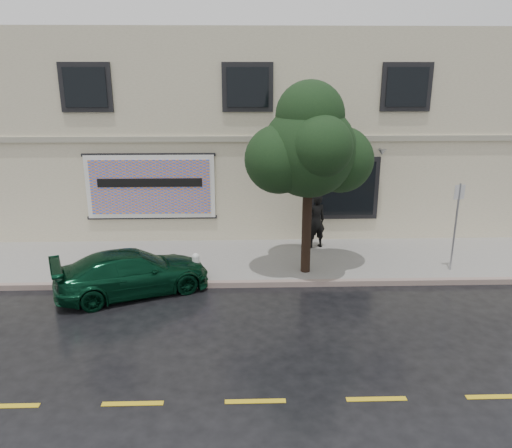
{
  "coord_description": "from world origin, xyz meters",
  "views": [
    {
      "loc": [
        -0.22,
        -11.13,
        5.72
      ],
      "look_at": [
        0.18,
        2.2,
        1.59
      ],
      "focal_mm": 35.0,
      "sensor_mm": 36.0,
      "label": 1
    }
  ],
  "objects_px": {
    "car": "(133,272)",
    "pedestrian": "(316,221)",
    "street_tree": "(309,151)",
    "fire_hydrant": "(196,266)"
  },
  "relations": [
    {
      "from": "car",
      "to": "pedestrian",
      "type": "relative_size",
      "value": 2.23
    },
    {
      "from": "car",
      "to": "street_tree",
      "type": "height_order",
      "value": "street_tree"
    },
    {
      "from": "pedestrian",
      "to": "street_tree",
      "type": "xyz_separation_m",
      "value": [
        -0.57,
        -2.03,
        2.58
      ]
    },
    {
      "from": "car",
      "to": "pedestrian",
      "type": "bearing_deg",
      "value": -82.77
    },
    {
      "from": "car",
      "to": "pedestrian",
      "type": "distance_m",
      "value": 6.12
    },
    {
      "from": "car",
      "to": "fire_hydrant",
      "type": "height_order",
      "value": "car"
    },
    {
      "from": "street_tree",
      "to": "fire_hydrant",
      "type": "height_order",
      "value": "street_tree"
    },
    {
      "from": "car",
      "to": "pedestrian",
      "type": "height_order",
      "value": "pedestrian"
    },
    {
      "from": "pedestrian",
      "to": "street_tree",
      "type": "relative_size",
      "value": 0.38
    },
    {
      "from": "street_tree",
      "to": "fire_hydrant",
      "type": "distance_m",
      "value": 4.42
    }
  ]
}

